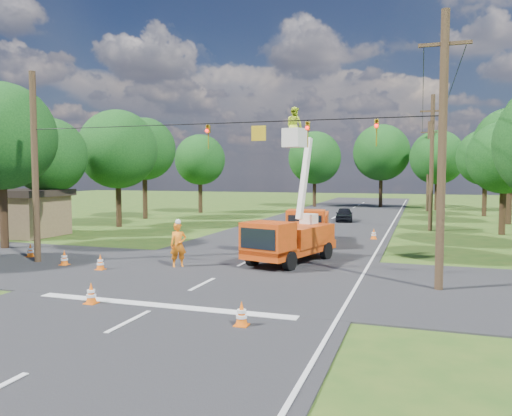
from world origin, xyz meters
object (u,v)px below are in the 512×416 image
(tree_left_c, at_px, (48,156))
(tree_far_a, at_px, (315,158))
(pole_right_far, at_px, (428,166))
(traffic_cone_2, at_px, (285,248))
(pole_right_mid, at_px, (432,162))
(tree_left_e, at_px, (144,149))
(traffic_cone_7, at_px, (374,234))
(pole_left, at_px, (35,168))
(tree_left_b, at_px, (1,136))
(tree_right_e, at_px, (486,157))
(distant_car, at_px, (344,215))
(traffic_cone_3, at_px, (309,241))
(tree_left_f, at_px, (200,160))
(traffic_cone_5, at_px, (64,258))
(shed, at_px, (22,212))
(traffic_cone_6, at_px, (30,250))
(tree_far_c, at_px, (437,157))
(traffic_cone_0, at_px, (91,294))
(ground_worker, at_px, (178,245))
(traffic_cone_1, at_px, (242,314))
(second_truck, at_px, (308,225))
(tree_far_b, at_px, (381,153))
(tree_right_d, at_px, (511,144))
(tree_right_c, at_px, (504,158))
(traffic_cone_4, at_px, (100,262))
(pole_right_near, at_px, (442,149))
(tree_left_d, at_px, (118,149))
(bucket_truck, at_px, (289,230))

(tree_left_c, distance_m, tree_far_a, 35.90)
(pole_right_far, bearing_deg, traffic_cone_2, -102.15)
(pole_right_mid, xyz_separation_m, tree_left_e, (-25.30, 2.00, 1.38))
(traffic_cone_7, distance_m, pole_left, 20.22)
(tree_left_b, distance_m, tree_left_c, 6.38)
(pole_right_far, height_order, tree_right_e, pole_right_far)
(distant_car, distance_m, pole_right_far, 17.18)
(traffic_cone_3, bearing_deg, tree_left_f, 128.20)
(traffic_cone_5, bearing_deg, shed, 141.11)
(distant_car, bearing_deg, traffic_cone_5, -116.94)
(pole_right_mid, bearing_deg, tree_left_e, 175.48)
(distant_car, distance_m, traffic_cone_3, 16.03)
(traffic_cone_6, relative_size, pole_right_far, 0.07)
(tree_left_b, distance_m, tree_far_c, 45.79)
(traffic_cone_2, bearing_deg, traffic_cone_0, -106.56)
(ground_worker, relative_size, traffic_cone_3, 2.88)
(distant_car, xyz_separation_m, traffic_cone_1, (1.77, -31.34, -0.25))
(second_truck, distance_m, traffic_cone_3, 1.53)
(traffic_cone_1, height_order, tree_far_b, tree_far_b)
(pole_right_mid, bearing_deg, tree_left_b, -143.53)
(tree_right_d, bearing_deg, tree_far_a, 141.06)
(shed, xyz_separation_m, tree_right_d, (32.80, 19.00, 5.06))
(tree_left_e, height_order, tree_far_b, tree_far_b)
(tree_right_c, bearing_deg, traffic_cone_3, -138.92)
(pole_right_mid, bearing_deg, tree_far_c, 87.40)
(traffic_cone_7, distance_m, tree_right_e, 23.88)
(tree_far_a, bearing_deg, traffic_cone_3, -78.81)
(shed, xyz_separation_m, tree_far_c, (27.50, 34.00, 4.44))
(ground_worker, relative_size, traffic_cone_4, 2.88)
(distant_car, distance_m, tree_right_d, 14.84)
(pole_right_near, distance_m, tree_right_d, 27.77)
(traffic_cone_2, xyz_separation_m, pole_right_near, (7.34, -5.90, 4.75))
(traffic_cone_5, bearing_deg, tree_left_d, 115.45)
(bucket_truck, height_order, pole_right_far, pole_right_far)
(distant_car, bearing_deg, tree_far_a, 102.48)
(traffic_cone_0, bearing_deg, traffic_cone_1, -7.06)
(tree_left_b, bearing_deg, traffic_cone_2, 10.49)
(traffic_cone_4, distance_m, shed, 15.31)
(traffic_cone_6, bearing_deg, traffic_cone_0, -37.79)
(traffic_cone_2, height_order, traffic_cone_6, same)
(distant_car, xyz_separation_m, traffic_cone_2, (-0.24, -19.12, -0.25))
(traffic_cone_0, bearing_deg, pole_right_far, 76.71)
(pole_right_mid, bearing_deg, tree_right_c, -12.01)
(tree_far_c, bearing_deg, traffic_cone_1, -97.47)
(distant_car, bearing_deg, traffic_cone_4, -112.07)
(ground_worker, xyz_separation_m, tree_left_f, (-12.25, 28.98, 4.67))
(traffic_cone_1, bearing_deg, tree_far_b, 90.18)
(pole_right_near, bearing_deg, traffic_cone_0, -152.36)
(distant_car, relative_size, traffic_cone_4, 5.06)
(traffic_cone_3, xyz_separation_m, tree_right_e, (12.07, 26.00, 5.45))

